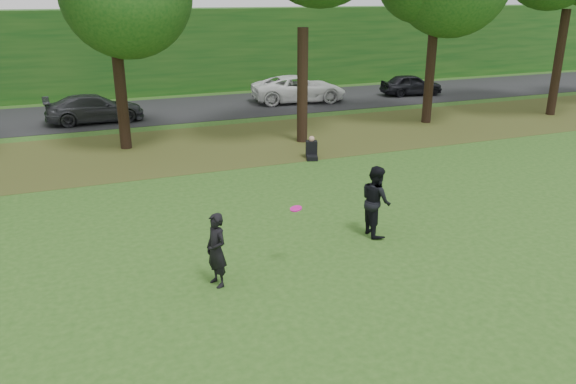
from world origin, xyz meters
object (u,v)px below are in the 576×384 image
object	(u,v)px
frisbee	(296,209)
seated_person	(312,150)
player_left	(216,250)
player_right	(376,201)

from	to	relation	value
frisbee	seated_person	world-z (taller)	frisbee
player_left	player_right	bearing A→B (deg)	86.69
player_left	seated_person	size ratio (longest dim) A/B	1.96
player_left	player_right	world-z (taller)	player_right
player_right	frisbee	distance (m)	2.80
player_left	seated_person	bearing A→B (deg)	127.27
player_left	player_right	distance (m)	4.61
player_right	seated_person	distance (m)	7.24
frisbee	player_left	bearing A→B (deg)	-174.59
player_left	frisbee	xyz separation A→B (m)	(1.88, 0.18, 0.60)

